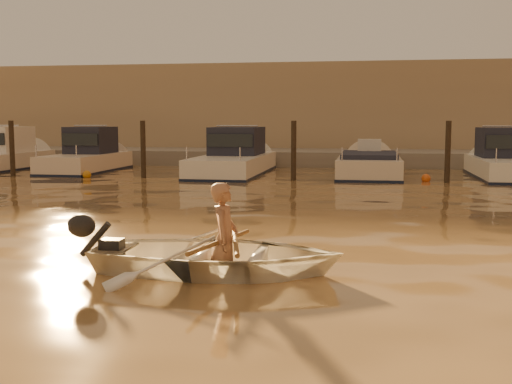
% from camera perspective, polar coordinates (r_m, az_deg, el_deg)
% --- Properties ---
extents(ground_plane, '(160.00, 160.00, 0.00)m').
position_cam_1_polar(ground_plane, '(8.22, -6.54, -7.94)').
color(ground_plane, brown).
rests_on(ground_plane, ground).
extents(dinghy, '(3.40, 2.45, 0.70)m').
position_cam_1_polar(dinghy, '(8.64, -3.47, -5.66)').
color(dinghy, silver).
rests_on(dinghy, ground_plane).
extents(person, '(0.37, 0.56, 1.51)m').
position_cam_1_polar(person, '(8.57, -2.82, -4.20)').
color(person, '#9F6C4F').
rests_on(person, dinghy).
extents(outboard_motor, '(0.91, 0.41, 0.70)m').
position_cam_1_polar(outboard_motor, '(9.06, -12.80, -4.89)').
color(outboard_motor, black).
rests_on(outboard_motor, dinghy).
extents(oar_port, '(0.53, 2.06, 0.13)m').
position_cam_1_polar(oar_port, '(8.55, -1.83, -4.46)').
color(oar_port, brown).
rests_on(oar_port, dinghy).
extents(oar_starboard, '(0.39, 2.08, 0.13)m').
position_cam_1_polar(oar_starboard, '(8.59, -3.15, -4.42)').
color(oar_starboard, brown).
rests_on(oar_starboard, dinghy).
extents(moored_boat_1, '(1.93, 5.85, 1.75)m').
position_cam_1_polar(moored_boat_1, '(26.08, -14.89, 3.14)').
color(moored_boat_1, beige).
rests_on(moored_boat_1, ground_plane).
extents(moored_boat_2, '(2.24, 7.53, 1.75)m').
position_cam_1_polar(moored_boat_2, '(24.20, -2.00, 3.11)').
color(moored_boat_2, white).
rests_on(moored_boat_2, ground_plane).
extents(moored_boat_3, '(2.18, 6.26, 0.95)m').
position_cam_1_polar(moored_boat_3, '(23.70, 10.01, 1.97)').
color(moored_boat_3, beige).
rests_on(moored_boat_3, ground_plane).
extents(moored_boat_4, '(2.02, 6.32, 1.75)m').
position_cam_1_polar(moored_boat_4, '(24.14, 21.29, 2.66)').
color(moored_boat_4, white).
rests_on(moored_boat_4, ground_plane).
extents(piling_0, '(0.18, 0.18, 2.20)m').
position_cam_1_polar(piling_0, '(24.98, -20.86, 3.43)').
color(piling_0, '#2D2319').
rests_on(piling_0, ground_plane).
extents(piling_1, '(0.18, 0.18, 2.20)m').
position_cam_1_polar(piling_1, '(22.83, -9.99, 3.51)').
color(piling_1, '#2D2319').
rests_on(piling_1, ground_plane).
extents(piling_2, '(0.18, 0.18, 2.20)m').
position_cam_1_polar(piling_2, '(21.61, 3.36, 3.43)').
color(piling_2, '#2D2319').
rests_on(piling_2, ground_plane).
extents(piling_3, '(0.18, 0.18, 2.20)m').
position_cam_1_polar(piling_3, '(21.61, 16.67, 3.17)').
color(piling_3, '#2D2319').
rests_on(piling_3, ground_plane).
extents(fender_b, '(0.30, 0.30, 0.30)m').
position_cam_1_polar(fender_b, '(23.45, -14.80, 1.50)').
color(fender_b, '#C57D17').
rests_on(fender_b, ground_plane).
extents(fender_c, '(0.30, 0.30, 0.30)m').
position_cam_1_polar(fender_c, '(21.24, -3.36, 1.21)').
color(fender_c, silver).
rests_on(fender_c, ground_plane).
extents(fender_d, '(0.30, 0.30, 0.30)m').
position_cam_1_polar(fender_d, '(21.94, 14.88, 1.18)').
color(fender_d, orange).
rests_on(fender_d, ground_plane).
extents(quay, '(52.00, 4.00, 1.00)m').
position_cam_1_polar(quay, '(29.28, 5.48, 2.73)').
color(quay, gray).
rests_on(quay, ground_plane).
extents(waterfront_building, '(46.00, 7.00, 4.80)m').
position_cam_1_polar(waterfront_building, '(34.71, 6.25, 7.02)').
color(waterfront_building, '#9E8466').
rests_on(waterfront_building, quay).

